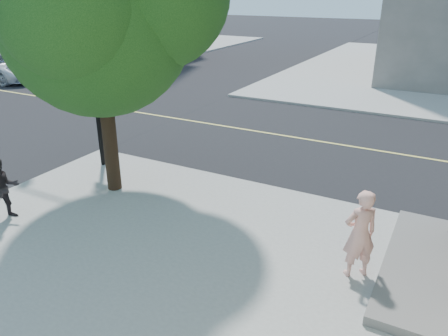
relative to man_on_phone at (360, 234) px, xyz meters
The scene contains 8 objects.
ground 8.55m from the man_on_phone, 160.01° to the left, with size 140.00×140.00×0.00m, color black.
road_ew 10.93m from the man_on_phone, 137.15° to the left, with size 140.00×9.00×0.01m, color black.
road_ns 13.82m from the man_on_phone, 167.84° to the left, with size 9.00×140.00×0.01m, color black.
sidewalk_nw 39.45m from the man_on_phone, 141.77° to the left, with size 26.00×25.00×0.12m, color #999893.
man_on_phone is the anchor object (origin of this frame).
pedestrian 7.77m from the man_on_phone, 167.67° to the right, with size 0.72×0.56×1.49m, color black.
signal_pole 10.83m from the man_on_phone, 169.46° to the left, with size 4.14×0.47×4.68m.
car_a 24.43m from the man_on_phone, 157.34° to the left, with size 2.62×5.69×1.58m, color silver.
Camera 1 is at (9.04, -10.03, 5.10)m, focal length 34.97 mm.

